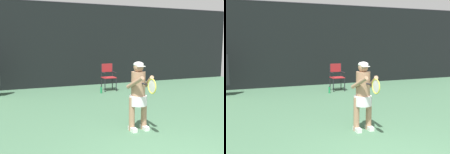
# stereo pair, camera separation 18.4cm
# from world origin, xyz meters

# --- Properties ---
(backdrop_screen) EXTENTS (18.00, 0.12, 3.66)m
(backdrop_screen) POSITION_xyz_m (0.00, 8.50, 1.81)
(backdrop_screen) COLOR black
(backdrop_screen) RESTS_ON ground
(umpire_chair) EXTENTS (0.52, 0.44, 1.08)m
(umpire_chair) POSITION_xyz_m (1.46, 6.86, 0.62)
(umpire_chair) COLOR black
(umpire_chair) RESTS_ON ground
(water_bottle) EXTENTS (0.07, 0.07, 0.27)m
(water_bottle) POSITION_xyz_m (0.99, 6.39, 0.12)
(water_bottle) COLOR #1F8E4D
(water_bottle) RESTS_ON ground
(tennis_player) EXTENTS (0.53, 0.61, 1.53)m
(tennis_player) POSITION_xyz_m (0.33, 2.13, 0.85)
(tennis_player) COLOR white
(tennis_player) RESTS_ON ground
(tennis_racket) EXTENTS (0.03, 0.60, 0.31)m
(tennis_racket) POSITION_xyz_m (0.35, 1.61, 1.08)
(tennis_racket) COLOR black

